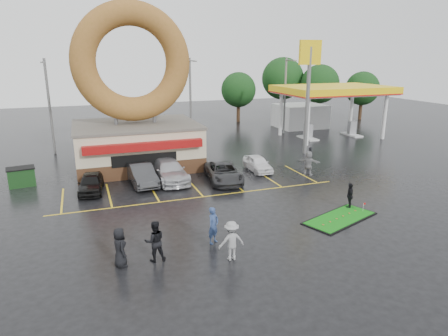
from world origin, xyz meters
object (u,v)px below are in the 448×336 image
object	(u,v)px
person_blue	(213,225)
donut_shop	(135,114)
car_silver	(169,171)
car_white	(258,163)
streetlight_left	(49,105)
car_grey	(223,172)
car_dgrey	(142,174)
gas_station	(318,103)
car_black	(91,183)
dumpster	(22,177)
putting_green	(340,218)
shell_sign	(309,76)
person_cameraman	(350,196)
streetlight_mid	(191,98)
streetlight_right	(285,94)

from	to	relation	value
person_blue	donut_shop	bearing A→B (deg)	59.06
car_silver	person_blue	world-z (taller)	person_blue
car_white	streetlight_left	bearing A→B (deg)	144.71
car_silver	car_grey	bearing A→B (deg)	-25.52
car_dgrey	car_silver	size ratio (longest dim) A/B	0.85
gas_station	car_black	world-z (taller)	gas_station
gas_station	dumpster	xyz separation A→B (m)	(-31.83, -10.72, -3.05)
car_grey	putting_green	xyz separation A→B (m)	(4.00, -9.11, -0.67)
shell_sign	car_white	size ratio (longest dim) A/B	2.83
shell_sign	car_silver	world-z (taller)	shell_sign
gas_station	car_silver	xyz separation A→B (m)	(-21.39, -13.16, -2.91)
car_silver	dumpster	world-z (taller)	car_silver
gas_station	car_grey	bearing A→B (deg)	-139.92
car_black	person_blue	size ratio (longest dim) A/B	2.04
donut_shop	car_dgrey	xyz separation A→B (m)	(-0.48, -5.40, -3.70)
donut_shop	putting_green	distance (m)	19.03
person_blue	person_cameraman	bearing A→B (deg)	-26.25
donut_shop	person_cameraman	size ratio (longest dim) A/B	8.20
donut_shop	dumpster	world-z (taller)	donut_shop
car_silver	person_cameraman	bearing A→B (deg)	-48.02
person_cameraman	dumpster	distance (m)	23.12
car_dgrey	gas_station	bearing A→B (deg)	25.74
car_black	dumpster	xyz separation A→B (m)	(-4.73, 3.21, -0.02)
car_dgrey	car_grey	distance (m)	6.09
streetlight_left	car_silver	bearing A→B (deg)	-54.66
car_dgrey	streetlight_left	bearing A→B (deg)	113.91
dumpster	putting_green	distance (m)	22.52
person_cameraman	gas_station	bearing A→B (deg)	176.98
car_silver	person_blue	xyz separation A→B (m)	(-0.13, -11.12, 0.17)
car_dgrey	car_white	distance (m)	9.57
shell_sign	car_grey	bearing A→B (deg)	-151.08
donut_shop	streetlight_mid	world-z (taller)	donut_shop
streetlight_right	streetlight_left	bearing A→B (deg)	-175.60
streetlight_right	car_silver	bearing A→B (deg)	-140.89
gas_station	streetlight_mid	size ratio (longest dim) A/B	1.52
car_silver	car_white	xyz separation A→B (m)	(7.47, 0.14, -0.15)
car_grey	person_blue	bearing A→B (deg)	-104.98
car_grey	person_blue	distance (m)	10.31
donut_shop	dumpster	distance (m)	10.00
car_black	car_grey	distance (m)	9.58
car_dgrey	person_blue	bearing A→B (deg)	-83.72
putting_green	car_silver	bearing A→B (deg)	126.16
shell_sign	person_cameraman	bearing A→B (deg)	-110.08
streetlight_right	car_dgrey	bearing A→B (deg)	-143.62
donut_shop	putting_green	xyz separation A→B (m)	(9.44, -15.91, -4.43)
donut_shop	streetlight_right	size ratio (longest dim) A/B	1.50
person_blue	streetlight_right	bearing A→B (deg)	19.13
streetlight_right	car_silver	distance (m)	22.77
streetlight_mid	donut_shop	bearing A→B (deg)	-131.38
streetlight_mid	person_blue	size ratio (longest dim) A/B	4.68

